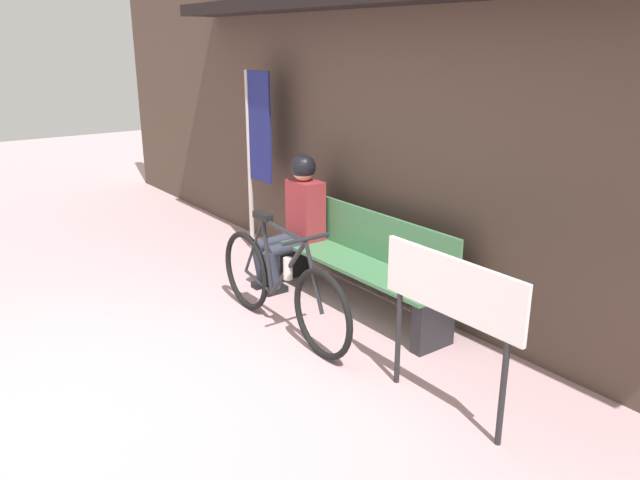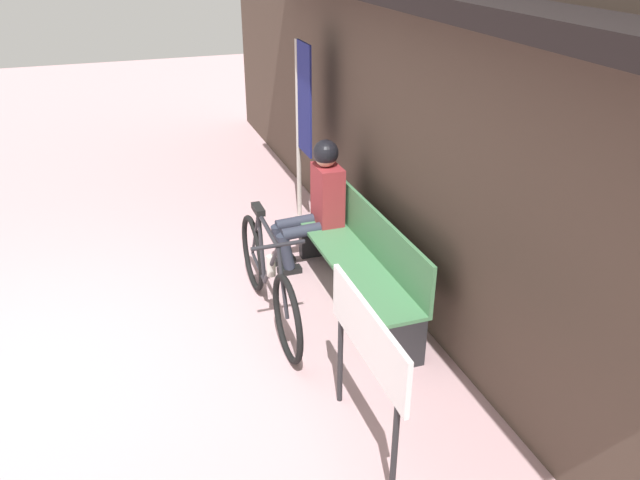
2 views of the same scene
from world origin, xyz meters
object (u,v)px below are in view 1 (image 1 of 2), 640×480
Objects in this scene: bicycle at (281,287)px; person_seated at (297,212)px; signboard at (451,297)px; banner_pole at (256,140)px; park_bench_near at (360,263)px.

person_seated is (-0.77, 0.68, 0.32)m from bicycle.
signboard is (1.53, 0.19, 0.39)m from bicycle.
banner_pole is at bearing 154.08° from bicycle.
person_seated is 0.64× the size of banner_pole.
park_bench_near is 1.92m from banner_pole.
bicycle is 1.07m from person_seated.
person_seated is (-0.76, -0.11, 0.29)m from park_bench_near.
bicycle is 2.12m from banner_pole.
bicycle is at bearing -172.83° from signboard.
signboard reaches higher than bicycle.
person_seated reaches higher than bicycle.
park_bench_near is at bearing 8.51° from person_seated.
park_bench_near is 1.69m from signboard.
banner_pole reaches higher than signboard.
banner_pole is (-0.98, 0.17, 0.52)m from person_seated.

